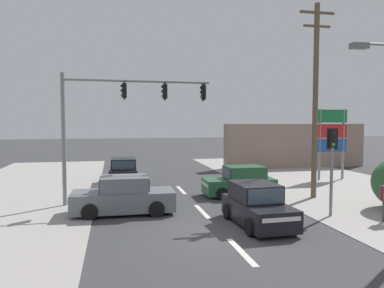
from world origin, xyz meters
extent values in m
plane|color=#3A3A3D|center=(0.00, 0.00, 0.00)|extent=(140.00, 140.00, 0.00)
cube|color=silver|center=(0.00, -2.00, 0.00)|extent=(0.20, 2.40, 0.01)
cube|color=silver|center=(0.00, 3.00, 0.00)|extent=(0.20, 2.40, 0.01)
cube|color=silver|center=(0.00, 8.00, 0.00)|extent=(0.20, 2.40, 0.01)
cube|color=#595B60|center=(4.04, -1.60, 6.24)|extent=(0.57, 0.30, 0.18)
cylinder|color=brown|center=(6.12, 4.59, 4.78)|extent=(0.26, 0.26, 9.56)
cube|color=brown|center=(6.12, 4.59, 9.11)|extent=(1.80, 0.12, 0.11)
cube|color=brown|center=(6.12, 4.59, 8.46)|extent=(1.40, 0.12, 0.10)
cylinder|color=slate|center=(-5.85, 5.32, 3.00)|extent=(0.18, 0.18, 6.00)
cylinder|color=slate|center=(-2.45, 5.44, 5.70)|extent=(6.80, 0.35, 0.11)
cube|color=black|center=(-3.13, 5.42, 5.25)|extent=(0.21, 0.27, 0.68)
cube|color=black|center=(-3.13, 5.42, 5.25)|extent=(0.06, 0.44, 0.84)
sphere|color=black|center=(-3.25, 5.41, 5.47)|extent=(0.13, 0.13, 0.13)
sphere|color=black|center=(-3.25, 5.41, 5.25)|extent=(0.13, 0.13, 0.13)
sphere|color=green|center=(-3.25, 5.41, 5.03)|extent=(0.13, 0.13, 0.13)
cube|color=black|center=(-1.23, 5.48, 5.25)|extent=(0.21, 0.27, 0.68)
cube|color=black|center=(-1.23, 5.48, 5.25)|extent=(0.06, 0.44, 0.84)
sphere|color=black|center=(-1.35, 5.48, 5.47)|extent=(0.13, 0.13, 0.13)
sphere|color=black|center=(-1.35, 5.48, 5.25)|extent=(0.13, 0.13, 0.13)
sphere|color=green|center=(-1.35, 5.48, 5.03)|extent=(0.13, 0.13, 0.13)
cube|color=black|center=(0.67, 5.55, 5.25)|extent=(0.21, 0.27, 0.68)
cube|color=black|center=(0.67, 5.55, 5.25)|extent=(0.06, 0.44, 0.84)
sphere|color=black|center=(0.55, 5.55, 5.47)|extent=(0.13, 0.13, 0.13)
sphere|color=black|center=(0.55, 5.55, 5.25)|extent=(0.13, 0.13, 0.13)
sphere|color=green|center=(0.55, 5.55, 5.03)|extent=(0.13, 0.13, 0.13)
cylinder|color=slate|center=(4.90, 1.13, 1.40)|extent=(0.12, 0.12, 2.80)
cube|color=black|center=(4.90, 1.13, 3.14)|extent=(0.29, 0.24, 0.68)
cube|color=black|center=(4.90, 1.13, 3.14)|extent=(0.44, 0.12, 0.84)
sphere|color=black|center=(4.88, 1.02, 3.36)|extent=(0.13, 0.13, 0.13)
sphere|color=black|center=(4.88, 1.02, 3.14)|extent=(0.13, 0.13, 0.13)
sphere|color=green|center=(4.88, 1.02, 2.92)|extent=(0.13, 0.13, 0.13)
cylinder|color=slate|center=(9.38, 9.58, 2.30)|extent=(0.16, 0.16, 4.60)
cylinder|color=slate|center=(11.08, 9.58, 2.30)|extent=(0.16, 0.16, 4.60)
cube|color=#196B38|center=(10.23, 9.58, 4.15)|extent=(2.10, 0.14, 0.84)
cube|color=red|center=(10.23, 9.58, 3.20)|extent=(2.10, 0.14, 0.84)
cube|color=#1E4793|center=(10.23, 9.58, 2.25)|extent=(2.10, 0.14, 0.84)
cube|color=gray|center=(11.00, 16.00, 1.80)|extent=(12.00, 1.00, 3.60)
cube|color=slate|center=(-3.29, 3.33, 0.54)|extent=(4.22, 1.76, 0.80)
cube|color=slate|center=(-3.24, 3.33, 1.25)|extent=(1.92, 1.59, 0.62)
cube|color=#384756|center=(-4.21, 3.34, 1.25)|extent=(0.08, 1.44, 0.53)
cube|color=#384756|center=(-2.27, 3.32, 1.25)|extent=(0.08, 1.40, 0.50)
cube|color=white|center=(-5.41, 3.36, 0.72)|extent=(0.06, 1.45, 0.14)
cylinder|color=black|center=(-4.60, 2.50, 0.32)|extent=(0.64, 0.20, 0.64)
cylinder|color=black|center=(-4.58, 4.20, 0.32)|extent=(0.64, 0.20, 0.64)
cylinder|color=black|center=(-2.00, 2.46, 0.32)|extent=(0.64, 0.20, 0.64)
cylinder|color=black|center=(-1.97, 4.16, 0.32)|extent=(0.64, 0.20, 0.64)
cube|color=#235633|center=(2.63, 5.86, 0.51)|extent=(3.61, 1.62, 0.76)
cube|color=#235633|center=(2.93, 5.86, 1.21)|extent=(1.91, 1.49, 0.64)
cube|color=#384756|center=(1.96, 5.86, 1.21)|extent=(0.07, 1.36, 0.54)
cube|color=#384756|center=(3.90, 5.85, 1.21)|extent=(0.07, 1.33, 0.51)
cube|color=white|center=(0.81, 5.87, 0.68)|extent=(0.05, 1.36, 0.14)
cylinder|color=black|center=(1.51, 5.06, 0.30)|extent=(0.60, 0.18, 0.60)
cylinder|color=black|center=(1.52, 6.66, 0.30)|extent=(0.60, 0.18, 0.60)
cylinder|color=black|center=(3.74, 5.05, 0.30)|extent=(0.60, 0.18, 0.60)
cylinder|color=black|center=(3.75, 6.65, 0.30)|extent=(0.60, 0.18, 0.60)
cube|color=black|center=(1.54, 0.52, 0.51)|extent=(1.76, 3.67, 0.76)
cube|color=black|center=(1.52, 0.82, 1.21)|extent=(1.56, 1.96, 0.64)
cube|color=#384756|center=(1.57, -0.15, 1.21)|extent=(1.36, 0.12, 0.54)
cube|color=#384756|center=(1.48, 1.79, 1.21)|extent=(1.33, 0.12, 0.51)
cube|color=white|center=(1.62, -1.30, 0.68)|extent=(1.36, 0.10, 0.14)
cylinder|color=black|center=(2.38, -0.56, 0.30)|extent=(0.21, 0.61, 0.60)
cylinder|color=black|center=(0.79, -0.63, 0.30)|extent=(0.21, 0.61, 0.60)
cylinder|color=black|center=(2.29, 1.67, 0.30)|extent=(0.21, 0.61, 0.60)
cylinder|color=black|center=(0.69, 1.60, 0.30)|extent=(0.21, 0.61, 0.60)
cube|color=black|center=(-3.09, 11.48, 0.51)|extent=(1.61, 3.61, 0.76)
cube|color=black|center=(-3.09, 11.18, 1.21)|extent=(1.49, 1.91, 0.64)
cube|color=#384756|center=(-3.10, 12.15, 1.21)|extent=(1.36, 0.07, 0.54)
cube|color=#384756|center=(-3.09, 10.21, 1.21)|extent=(1.33, 0.07, 0.51)
cube|color=white|center=(-3.10, 13.30, 0.68)|extent=(1.36, 0.05, 0.14)
cylinder|color=black|center=(-3.90, 12.59, 0.30)|extent=(0.18, 0.60, 0.60)
cylinder|color=black|center=(-2.30, 12.59, 0.30)|extent=(0.18, 0.60, 0.60)
cylinder|color=black|center=(-3.89, 10.36, 0.30)|extent=(0.18, 0.60, 0.60)
cylinder|color=black|center=(-2.29, 10.36, 0.30)|extent=(0.18, 0.60, 0.60)
cylinder|color=#47423D|center=(6.39, -0.09, 0.42)|extent=(0.14, 0.14, 0.84)
cylinder|color=brown|center=(6.26, -0.02, 1.12)|extent=(0.09, 0.09, 0.54)
camera|label=1|loc=(-3.65, -12.30, 3.87)|focal=35.00mm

